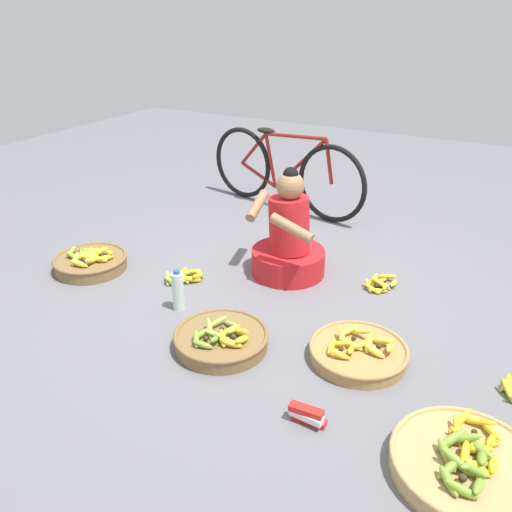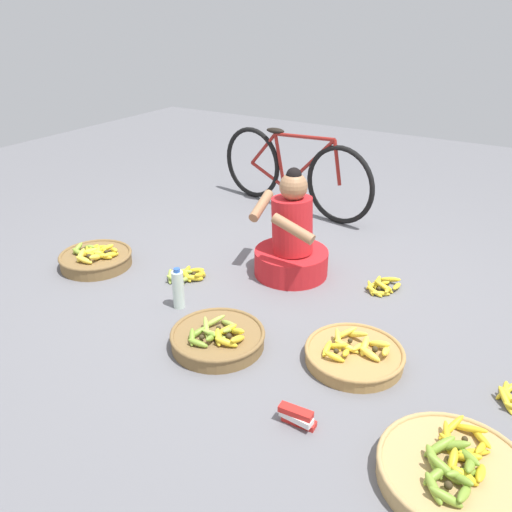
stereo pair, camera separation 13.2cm
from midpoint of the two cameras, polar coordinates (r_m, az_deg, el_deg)
ground_plane at (r=3.53m, az=0.50°, el=-3.88°), size 10.00×10.00×0.00m
vendor_woman_front at (r=3.65m, az=2.50°, el=1.60°), size 0.60×0.52×0.78m
bicycle_leaning at (r=4.85m, az=2.28°, el=9.22°), size 1.68×0.37×0.73m
banana_basket_mid_left at (r=3.99m, az=-18.47°, el=-0.59°), size 0.52×0.52×0.17m
banana_basket_front_center at (r=2.92m, az=9.80°, el=-10.23°), size 0.54×0.54×0.15m
banana_basket_back_left at (r=2.98m, az=-5.07°, el=-8.97°), size 0.54×0.54×0.16m
banana_basket_mid_right at (r=2.43m, az=20.38°, el=-20.48°), size 0.62×0.62×0.17m
loose_bananas_front_right at (r=3.69m, az=-8.70°, el=-2.21°), size 0.27×0.29×0.09m
loose_bananas_near_bicycle at (r=3.65m, az=12.38°, el=-2.92°), size 0.21×0.27×0.09m
water_bottle at (r=3.32m, az=-9.61°, el=-3.78°), size 0.07×0.07×0.27m
packet_carton_stack at (r=2.52m, az=4.04°, el=-16.91°), size 0.18×0.07×0.09m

